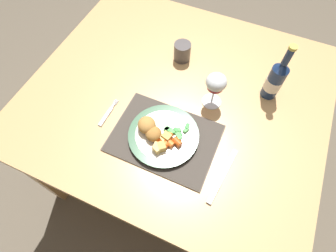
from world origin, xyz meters
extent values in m
plane|color=brown|center=(0.00, 0.00, 0.00)|extent=(6.00, 6.00, 0.00)
cube|color=tan|center=(0.00, 0.00, 0.72)|extent=(1.17, 1.03, 0.04)
cube|color=tan|center=(-0.53, -0.46, 0.35)|extent=(0.06, 0.06, 0.70)
cube|color=tan|center=(-0.53, 0.46, 0.35)|extent=(0.06, 0.06, 0.70)
cube|color=tan|center=(0.53, 0.46, 0.35)|extent=(0.06, 0.06, 0.70)
cube|color=brown|center=(0.04, -0.21, 0.74)|extent=(0.37, 0.27, 0.01)
cube|color=#3C352E|center=(0.04, -0.21, 0.75)|extent=(0.36, 0.27, 0.00)
cylinder|color=silver|center=(0.03, -0.21, 0.75)|extent=(0.21, 0.21, 0.01)
cylinder|color=#2D5638|center=(0.03, -0.21, 0.76)|extent=(0.25, 0.25, 0.01)
cylinder|color=silver|center=(0.03, -0.21, 0.77)|extent=(0.20, 0.20, 0.00)
ellipsoid|color=#B77F3D|center=(-0.03, -0.21, 0.79)|extent=(0.09, 0.09, 0.05)
ellipsoid|color=#A87033|center=(0.01, -0.23, 0.79)|extent=(0.06, 0.06, 0.04)
ellipsoid|color=#A87033|center=(-0.02, -0.22, 0.79)|extent=(0.07, 0.07, 0.04)
ellipsoid|color=tan|center=(-0.02, -0.21, 0.78)|extent=(0.06, 0.06, 0.03)
cube|color=#4CA84C|center=(0.07, -0.18, 0.77)|extent=(0.03, 0.02, 0.01)
cube|color=#338438|center=(0.06, -0.19, 0.77)|extent=(0.03, 0.03, 0.01)
cube|color=#338438|center=(0.09, -0.20, 0.77)|extent=(0.02, 0.03, 0.01)
cube|color=#4CA84C|center=(0.09, -0.20, 0.78)|extent=(0.03, 0.03, 0.01)
cube|color=#338438|center=(0.04, -0.19, 0.77)|extent=(0.02, 0.02, 0.01)
cube|color=#4CA84C|center=(0.10, -0.16, 0.77)|extent=(0.02, 0.02, 0.01)
cube|color=#338438|center=(0.05, -0.22, 0.77)|extent=(0.02, 0.01, 0.01)
cube|color=#4CA84C|center=(0.07, -0.18, 0.77)|extent=(0.03, 0.02, 0.01)
cube|color=green|center=(0.04, -0.19, 0.77)|extent=(0.03, 0.02, 0.01)
cube|color=#4CA84C|center=(0.06, -0.19, 0.77)|extent=(0.03, 0.03, 0.01)
cube|color=green|center=(0.10, -0.15, 0.78)|extent=(0.01, 0.02, 0.01)
cube|color=#338438|center=(0.07, -0.18, 0.78)|extent=(0.02, 0.02, 0.01)
cube|color=#4CA84C|center=(0.06, -0.19, 0.77)|extent=(0.03, 0.03, 0.01)
cylinder|color=#CC5119|center=(0.03, -0.23, 0.78)|extent=(0.04, 0.04, 0.02)
cylinder|color=orange|center=(0.06, -0.23, 0.78)|extent=(0.02, 0.05, 0.02)
cylinder|color=#CC5119|center=(0.06, -0.23, 0.78)|extent=(0.04, 0.03, 0.02)
cylinder|color=#CC5119|center=(0.09, -0.22, 0.78)|extent=(0.04, 0.03, 0.02)
cylinder|color=orange|center=(0.07, -0.23, 0.78)|extent=(0.04, 0.03, 0.02)
cylinder|color=#CC5119|center=(0.05, -0.24, 0.78)|extent=(0.05, 0.05, 0.02)
cube|color=silver|center=(-0.20, -0.22, 0.74)|extent=(0.02, 0.09, 0.01)
cube|color=silver|center=(-0.20, -0.16, 0.74)|extent=(0.01, 0.02, 0.01)
cube|color=silver|center=(-0.19, -0.14, 0.74)|extent=(0.00, 0.02, 0.00)
cube|color=silver|center=(-0.20, -0.14, 0.74)|extent=(0.00, 0.02, 0.00)
cube|color=silver|center=(-0.20, -0.14, 0.74)|extent=(0.00, 0.02, 0.00)
cube|color=silver|center=(-0.21, -0.14, 0.74)|extent=(0.00, 0.02, 0.00)
cube|color=silver|center=(0.28, -0.22, 0.74)|extent=(0.04, 0.15, 0.00)
cube|color=#B2B2B7|center=(0.26, -0.33, 0.74)|extent=(0.03, 0.07, 0.01)
cylinder|color=silver|center=(0.14, 0.01, 0.74)|extent=(0.08, 0.08, 0.00)
cylinder|color=silver|center=(0.14, 0.01, 0.79)|extent=(0.01, 0.01, 0.09)
ellipsoid|color=silver|center=(0.14, 0.01, 0.86)|extent=(0.08, 0.08, 0.06)
cylinder|color=maroon|center=(0.14, 0.01, 0.85)|extent=(0.06, 0.06, 0.03)
cylinder|color=navy|center=(0.33, 0.14, 0.81)|extent=(0.06, 0.06, 0.14)
cone|color=navy|center=(0.33, 0.14, 0.90)|extent=(0.06, 0.06, 0.03)
cylinder|color=navy|center=(0.33, 0.14, 0.95)|extent=(0.02, 0.02, 0.07)
cylinder|color=#BFB74C|center=(0.33, 0.14, 0.98)|extent=(0.03, 0.03, 0.01)
cylinder|color=white|center=(0.33, 0.14, 0.80)|extent=(0.06, 0.06, 0.05)
cube|color=gold|center=(0.05, -0.26, 0.78)|extent=(0.04, 0.04, 0.03)
cube|color=#E5BC66|center=(0.04, -0.27, 0.78)|extent=(0.03, 0.03, 0.03)
cube|color=#E5BC66|center=(0.04, -0.26, 0.78)|extent=(0.02, 0.02, 0.02)
cube|color=#E5BC66|center=(0.04, -0.23, 0.78)|extent=(0.03, 0.03, 0.02)
cube|color=gold|center=(0.05, -0.22, 0.78)|extent=(0.04, 0.03, 0.03)
cylinder|color=#4C4747|center=(-0.05, 0.17, 0.78)|extent=(0.07, 0.07, 0.08)
cylinder|color=#2A2727|center=(-0.05, 0.17, 0.81)|extent=(0.06, 0.06, 0.01)
camera|label=1|loc=(0.22, -0.59, 1.58)|focal=28.00mm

